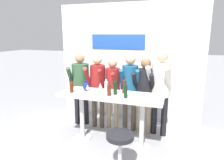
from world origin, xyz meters
The scene contains 20 objects.
ground_plane centered at (0.00, 0.00, 0.00)m, with size 40.00×40.00×0.00m, color #9E9EA3.
back_wall centered at (0.00, 1.39, 1.45)m, with size 3.60×0.12×2.89m.
tasting_table centered at (0.00, 0.00, 0.86)m, with size 2.00×0.64×1.03m.
bar_stool centered at (0.41, -0.77, 0.44)m, with size 0.46×0.46×0.65m.
person_far_left centered at (-0.95, 0.63, 1.06)m, with size 0.54×0.63×1.72m.
person_left centered at (-0.50, 0.59, 1.07)m, with size 0.41×0.53×1.71m.
person_center_left centered at (-0.16, 0.62, 1.03)m, with size 0.44×0.55×1.65m.
person_center centered at (0.22, 0.67, 1.08)m, with size 0.46×0.58×1.73m.
person_center_right centered at (0.55, 0.67, 1.02)m, with size 0.47×0.55×1.66m.
person_right centered at (0.88, 0.66, 1.14)m, with size 0.53×0.64×1.83m.
wine_bottle_0 centered at (0.01, -0.11, 1.15)m, with size 0.07×0.07×0.26m.
wine_bottle_1 centered at (-0.11, 0.07, 1.16)m, with size 0.07×0.07×0.29m.
wine_bottle_2 centered at (0.34, -0.16, 1.17)m, with size 0.06×0.06×0.31m.
wine_bottle_3 centered at (0.23, 0.13, 1.18)m, with size 0.07×0.07×0.33m.
wine_bottle_4 centered at (-0.75, -0.14, 1.15)m, with size 0.07×0.07×0.26m.
wine_bottle_5 centered at (0.10, -0.01, 1.17)m, with size 0.07×0.07×0.32m.
wine_bottle_6 centered at (-0.93, 0.15, 1.16)m, with size 0.06×0.06×0.27m.
wine_glass_0 centered at (-0.23, 0.07, 1.16)m, with size 0.07×0.07×0.18m.
wine_glass_1 centered at (-0.42, -0.11, 1.16)m, with size 0.07×0.07×0.18m.
decorative_vase centered at (-0.54, 0.07, 1.12)m, with size 0.13×0.13×0.22m.
Camera 1 is at (1.17, -3.46, 2.14)m, focal length 32.00 mm.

